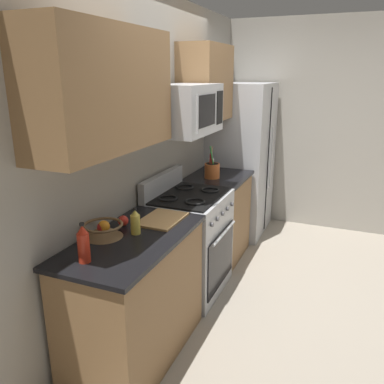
{
  "coord_description": "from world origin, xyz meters",
  "views": [
    {
      "loc": [
        -3.0,
        -0.64,
        1.95
      ],
      "look_at": [
        -0.23,
        0.5,
        1.03
      ],
      "focal_mm": 36.5,
      "sensor_mm": 36.0,
      "label": 1
    }
  ],
  "objects_px": {
    "fruit_basket": "(103,229)",
    "bottle_hot_sauce": "(83,244)",
    "apple_loose": "(123,221)",
    "refrigerator": "(241,160)",
    "cutting_board": "(162,219)",
    "bottle_vinegar": "(211,164)",
    "microwave": "(186,109)",
    "range_oven": "(189,242)",
    "bottle_oil": "(135,222)",
    "utensil_crock": "(212,170)"
  },
  "relations": [
    {
      "from": "utensil_crock",
      "to": "apple_loose",
      "type": "relative_size",
      "value": 4.5
    },
    {
      "from": "range_oven",
      "to": "bottle_vinegar",
      "type": "xyz_separation_m",
      "value": [
        0.83,
        0.1,
        0.54
      ]
    },
    {
      "from": "apple_loose",
      "to": "bottle_hot_sauce",
      "type": "bearing_deg",
      "value": -170.56
    },
    {
      "from": "range_oven",
      "to": "bottle_oil",
      "type": "bearing_deg",
      "value": 179.22
    },
    {
      "from": "refrigerator",
      "to": "fruit_basket",
      "type": "xyz_separation_m",
      "value": [
        -2.64,
        0.2,
        0.05
      ]
    },
    {
      "from": "apple_loose",
      "to": "bottle_hot_sauce",
      "type": "distance_m",
      "value": 0.57
    },
    {
      "from": "bottle_hot_sauce",
      "to": "bottle_vinegar",
      "type": "height_order",
      "value": "bottle_hot_sauce"
    },
    {
      "from": "bottle_hot_sauce",
      "to": "cutting_board",
      "type": "bearing_deg",
      "value": -8.41
    },
    {
      "from": "fruit_basket",
      "to": "bottle_oil",
      "type": "xyz_separation_m",
      "value": [
        0.13,
        -0.17,
        0.03
      ]
    },
    {
      "from": "refrigerator",
      "to": "microwave",
      "type": "height_order",
      "value": "microwave"
    },
    {
      "from": "apple_loose",
      "to": "bottle_oil",
      "type": "xyz_separation_m",
      "value": [
        -0.09,
        -0.15,
        0.05
      ]
    },
    {
      "from": "refrigerator",
      "to": "fruit_basket",
      "type": "relative_size",
      "value": 6.98
    },
    {
      "from": "fruit_basket",
      "to": "refrigerator",
      "type": "bearing_deg",
      "value": -4.33
    },
    {
      "from": "apple_loose",
      "to": "bottle_oil",
      "type": "relative_size",
      "value": 0.41
    },
    {
      "from": "utensil_crock",
      "to": "bottle_hot_sauce",
      "type": "relative_size",
      "value": 1.41
    },
    {
      "from": "microwave",
      "to": "apple_loose",
      "type": "height_order",
      "value": "microwave"
    },
    {
      "from": "range_oven",
      "to": "fruit_basket",
      "type": "bearing_deg",
      "value": 169.91
    },
    {
      "from": "cutting_board",
      "to": "bottle_oil",
      "type": "xyz_separation_m",
      "value": [
        -0.29,
        0.05,
        0.08
      ]
    },
    {
      "from": "apple_loose",
      "to": "bottle_hot_sauce",
      "type": "xyz_separation_m",
      "value": [
        -0.56,
        -0.09,
        0.07
      ]
    },
    {
      "from": "range_oven",
      "to": "refrigerator",
      "type": "xyz_separation_m",
      "value": [
        1.61,
        -0.02,
        0.44
      ]
    },
    {
      "from": "microwave",
      "to": "bottle_oil",
      "type": "bearing_deg",
      "value": -179.14
    },
    {
      "from": "range_oven",
      "to": "refrigerator",
      "type": "height_order",
      "value": "refrigerator"
    },
    {
      "from": "microwave",
      "to": "fruit_basket",
      "type": "distance_m",
      "value": 1.25
    },
    {
      "from": "range_oven",
      "to": "bottle_oil",
      "type": "height_order",
      "value": "bottle_oil"
    },
    {
      "from": "fruit_basket",
      "to": "cutting_board",
      "type": "bearing_deg",
      "value": -27.88
    },
    {
      "from": "fruit_basket",
      "to": "bottle_hot_sauce",
      "type": "height_order",
      "value": "bottle_hot_sauce"
    },
    {
      "from": "utensil_crock",
      "to": "apple_loose",
      "type": "bearing_deg",
      "value": 174.78
    },
    {
      "from": "microwave",
      "to": "utensil_crock",
      "type": "distance_m",
      "value": 0.95
    },
    {
      "from": "apple_loose",
      "to": "cutting_board",
      "type": "xyz_separation_m",
      "value": [
        0.2,
        -0.2,
        -0.03
      ]
    },
    {
      "from": "cutting_board",
      "to": "bottle_vinegar",
      "type": "height_order",
      "value": "bottle_vinegar"
    },
    {
      "from": "utensil_crock",
      "to": "bottle_hot_sauce",
      "type": "xyz_separation_m",
      "value": [
        -2.04,
        0.04,
        0.03
      ]
    },
    {
      "from": "bottle_oil",
      "to": "range_oven",
      "type": "bearing_deg",
      "value": -0.78
    },
    {
      "from": "bottle_hot_sauce",
      "to": "bottle_oil",
      "type": "bearing_deg",
      "value": -7.54
    },
    {
      "from": "refrigerator",
      "to": "apple_loose",
      "type": "relative_size",
      "value": 24.59
    },
    {
      "from": "utensil_crock",
      "to": "cutting_board",
      "type": "xyz_separation_m",
      "value": [
        -1.28,
        -0.07,
        -0.07
      ]
    },
    {
      "from": "utensil_crock",
      "to": "fruit_basket",
      "type": "height_order",
      "value": "utensil_crock"
    },
    {
      "from": "bottle_hot_sauce",
      "to": "refrigerator",
      "type": "bearing_deg",
      "value": -1.75
    },
    {
      "from": "refrigerator",
      "to": "fruit_basket",
      "type": "bearing_deg",
      "value": 175.67
    },
    {
      "from": "cutting_board",
      "to": "fruit_basket",
      "type": "bearing_deg",
      "value": 152.12
    },
    {
      "from": "fruit_basket",
      "to": "bottle_hot_sauce",
      "type": "relative_size",
      "value": 1.11
    },
    {
      "from": "range_oven",
      "to": "utensil_crock",
      "type": "height_order",
      "value": "utensil_crock"
    },
    {
      "from": "refrigerator",
      "to": "cutting_board",
      "type": "xyz_separation_m",
      "value": [
        -2.22,
        -0.02,
        0.0
      ]
    },
    {
      "from": "range_oven",
      "to": "cutting_board",
      "type": "xyz_separation_m",
      "value": [
        -0.61,
        -0.04,
        0.44
      ]
    },
    {
      "from": "microwave",
      "to": "utensil_crock",
      "type": "height_order",
      "value": "microwave"
    },
    {
      "from": "utensil_crock",
      "to": "bottle_oil",
      "type": "distance_m",
      "value": 1.57
    },
    {
      "from": "range_oven",
      "to": "cutting_board",
      "type": "height_order",
      "value": "range_oven"
    },
    {
      "from": "refrigerator",
      "to": "bottle_vinegar",
      "type": "distance_m",
      "value": 0.8
    },
    {
      "from": "refrigerator",
      "to": "microwave",
      "type": "xyz_separation_m",
      "value": [
        -1.61,
        0.04,
        0.74
      ]
    },
    {
      "from": "cutting_board",
      "to": "bottle_oil",
      "type": "bearing_deg",
      "value": 170.2
    },
    {
      "from": "fruit_basket",
      "to": "apple_loose",
      "type": "distance_m",
      "value": 0.22
    }
  ]
}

